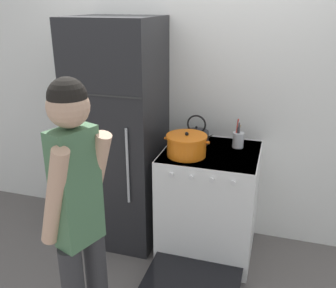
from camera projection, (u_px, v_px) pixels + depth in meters
name	position (u px, v px, depth m)	size (l,w,h in m)	color
ground_plane	(184.00, 221.00, 3.61)	(14.00, 14.00, 0.00)	#5B5654
wall_back	(187.00, 91.00, 3.18)	(10.00, 0.06, 2.55)	silver
refrigerator	(120.00, 135.00, 3.12)	(0.67, 0.67, 1.89)	black
stove_range	(208.00, 204.00, 3.03)	(0.74, 1.41, 0.90)	white
dutch_oven_pot	(187.00, 145.00, 2.79)	(0.35, 0.31, 0.19)	orange
tea_kettle	(196.00, 135.00, 3.04)	(0.26, 0.21, 0.24)	black
utensil_jar	(238.00, 139.00, 2.95)	(0.09, 0.09, 0.24)	#B7BABF
person	(79.00, 218.00, 1.90)	(0.35, 0.40, 1.68)	#2D2D30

